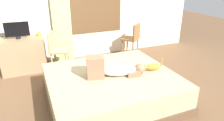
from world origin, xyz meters
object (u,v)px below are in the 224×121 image
Objects in this scene: person_lying at (113,69)px; tv_monitor at (17,30)px; chair_by_desk at (56,49)px; chair_spare at (133,37)px; desk at (23,55)px; cat at (152,67)px; cup at (39,34)px; bed at (111,87)px.

person_lying is 2.35m from tv_monitor.
chair_spare is at bearing 4.16° from chair_by_desk.
chair_by_desk is (0.67, -0.27, 0.14)m from desk.
tv_monitor is 2.70m from chair_spare.
tv_monitor is at bearing 180.00° from desk.
cup is at bearing 128.70° from cat.
cup reaches higher than bed.
tv_monitor is (-0.04, 0.00, 0.55)m from desk.
desk is (-2.00, 1.97, -0.18)m from cat.
bed is at bearing -67.98° from chair_by_desk.
tv_monitor reaches higher than bed.
desk is at bearing 124.98° from person_lying.
chair_by_desk reaches higher than desk.
person_lying is (0.01, -0.05, 0.36)m from bed.
person_lying is 0.68m from cat.
bed is at bearing -63.94° from cup.
cat is 0.42× the size of chair_spare.
person_lying is at bearing -72.99° from bed.
cup is (-0.94, 1.94, 0.19)m from person_lying.
chair_by_desk is (-0.65, 1.62, -0.09)m from person_lying.
desk is 1.05× the size of chair_by_desk.
bed is at bearing -53.87° from tv_monitor.
chair_by_desk is (-0.64, 1.57, 0.27)m from bed.
bed is 2.18m from chair_spare.
bed is 2.19× the size of person_lying.
cat is 3.83× the size of cup.
cat is 2.16m from chair_by_desk.
person_lying is at bearing -64.16° from cup.
person_lying is 2.19m from chair_spare.
cat is 2.60m from cup.
cat is 0.74× the size of tv_monitor.
bed is at bearing -54.62° from desk.
desk is 0.55m from tv_monitor.
cup is (-1.62, 2.02, 0.24)m from cat.
tv_monitor is at bearing 125.72° from person_lying.
desk is 1.05× the size of chair_spare.
bed is 2.39× the size of chair_spare.
chair_by_desk is at bearing -47.96° from cup.
desk is at bearing 157.90° from chair_by_desk.
chair_spare is at bearing -2.87° from desk.
bed is 2.27m from desk.
tv_monitor is at bearing 126.13° from bed.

